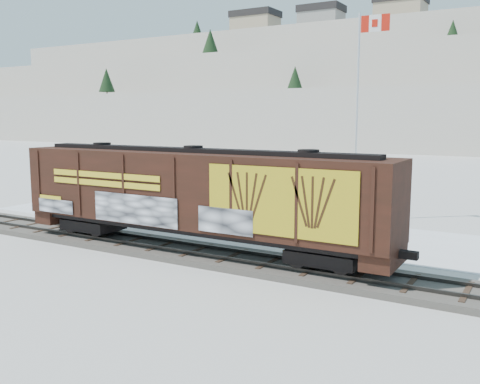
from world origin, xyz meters
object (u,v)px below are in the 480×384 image
Objects in this scene: car_silver at (153,209)px; hopper_railcar at (194,193)px; car_dark at (308,222)px; flagpole at (358,144)px; car_white at (221,212)px.

hopper_railcar is at bearing -151.77° from car_silver.
car_silver is 0.88× the size of car_dark.
flagpole is 9.60m from car_white.
car_silver is at bearing 141.40° from hopper_railcar.
car_silver is 4.60m from car_white.
hopper_railcar is 13.17m from flagpole.
car_dark is (-0.96, -5.42, -4.12)m from flagpole.
car_white is 0.92× the size of car_dark.
flagpole is 13.60m from car_silver.
car_white is 5.73m from car_dark.
flagpole is at bearing -9.49° from car_dark.
flagpole is at bearing 73.11° from hopper_railcar.
flagpole is 6.88m from car_dark.
car_dark is at bearing 68.17° from hopper_railcar.
car_white is (-2.90, 6.95, -2.29)m from hopper_railcar.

